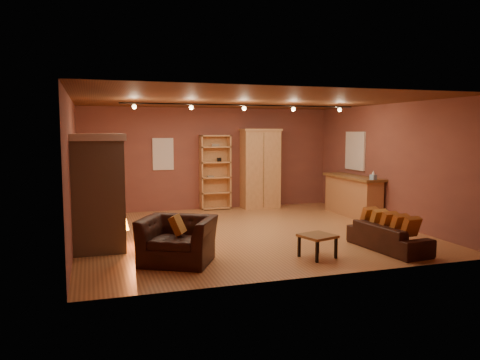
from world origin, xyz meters
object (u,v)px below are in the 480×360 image
object	(u,v)px
bar_counter	(352,196)
armchair	(178,232)
bookcase	(215,172)
loveseat	(388,231)
fireplace	(99,192)
armoire	(260,168)
coffee_table	(318,238)

from	to	relation	value
bar_counter	armchair	world-z (taller)	bar_counter
bookcase	bar_counter	bearing A→B (deg)	-34.29
bar_counter	loveseat	world-z (taller)	bar_counter
fireplace	bar_counter	distance (m)	6.47
bookcase	armoire	distance (m)	1.29
armoire	bar_counter	world-z (taller)	armoire
armoire	coffee_table	distance (m)	5.39
bar_counter	bookcase	bearing A→B (deg)	145.71
bookcase	loveseat	size ratio (longest dim) A/B	1.22
bookcase	coffee_table	bearing A→B (deg)	-85.87
armoire	bar_counter	distance (m)	2.71
bar_counter	loveseat	size ratio (longest dim) A/B	1.27
bookcase	coffee_table	size ratio (longest dim) A/B	3.13
armoire	loveseat	xyz separation A→B (m)	(0.60, -5.18, -0.77)
fireplace	bookcase	size ratio (longest dim) A/B	1.03
bookcase	bar_counter	world-z (taller)	bookcase
fireplace	coffee_table	xyz separation A→B (m)	(3.55, -1.70, -0.72)
bookcase	fireplace	bearing A→B (deg)	-130.14
coffee_table	loveseat	bearing A→B (deg)	3.16
armchair	coffee_table	world-z (taller)	armchair
bar_counter	coffee_table	xyz separation A→B (m)	(-2.69, -3.33, -0.18)
fireplace	loveseat	size ratio (longest dim) A/B	1.25
bookcase	armoire	bearing A→B (deg)	-7.74
fireplace	loveseat	xyz separation A→B (m)	(5.03, -1.61, -0.71)
armoire	armchair	xyz separation A→B (m)	(-3.22, -4.82, -0.61)
bookcase	coffee_table	world-z (taller)	bookcase
armchair	bar_counter	bearing A→B (deg)	57.79
bookcase	armoire	size ratio (longest dim) A/B	0.92
loveseat	armoire	bearing A→B (deg)	0.74
coffee_table	bookcase	bearing A→B (deg)	94.13
loveseat	armchair	size ratio (longest dim) A/B	1.23
fireplace	loveseat	world-z (taller)	fireplace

